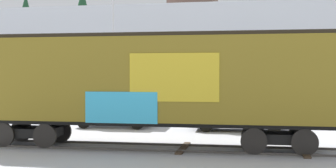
# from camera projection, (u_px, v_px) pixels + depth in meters

# --- Properties ---
(ground_plane) EXTENTS (260.00, 260.00, 0.00)m
(ground_plane) POSITION_uv_depth(u_px,v_px,m) (146.00, 148.00, 17.28)
(ground_plane) COLOR #B2B5BC
(track) EXTENTS (60.02, 3.60, 0.08)m
(track) POSITION_uv_depth(u_px,v_px,m) (162.00, 147.00, 17.17)
(track) COLOR #4C4742
(track) RESTS_ON ground_plane
(freight_car) EXTENTS (14.11, 3.10, 4.35)m
(freight_car) POSITION_uv_depth(u_px,v_px,m) (149.00, 81.00, 17.19)
(freight_car) COLOR olive
(freight_car) RESTS_ON ground_plane
(flagpole) EXTENTS (1.36, 0.25, 8.69)m
(flagpole) POSITION_uv_depth(u_px,v_px,m) (110.00, 33.00, 29.74)
(flagpole) COLOR silver
(flagpole) RESTS_ON ground_plane
(hillside) EXTENTS (145.62, 35.05, 15.92)m
(hillside) POSITION_uv_depth(u_px,v_px,m) (233.00, 54.00, 74.02)
(hillside) COLOR silver
(hillside) RESTS_ON ground_plane
(parked_car_silver) EXTENTS (4.18, 2.11, 1.80)m
(parked_car_silver) POSITION_uv_depth(u_px,v_px,m) (113.00, 110.00, 23.97)
(parked_car_silver) COLOR #B7BABF
(parked_car_silver) RESTS_ON ground_plane
(parked_car_black) EXTENTS (4.78, 2.07, 1.71)m
(parked_car_black) POSITION_uv_depth(u_px,v_px,m) (238.00, 113.00, 22.48)
(parked_car_black) COLOR black
(parked_car_black) RESTS_ON ground_plane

